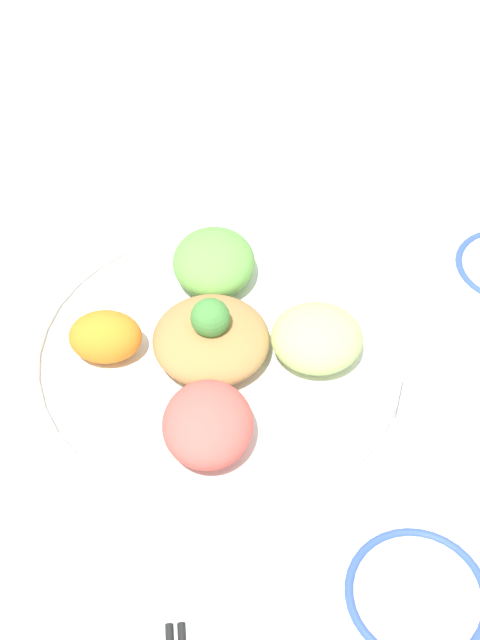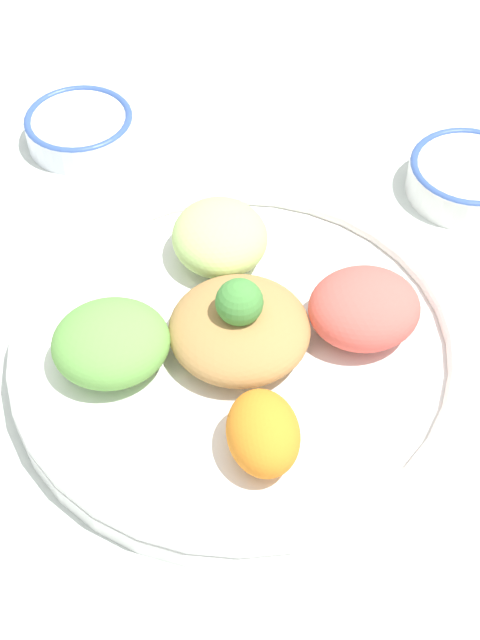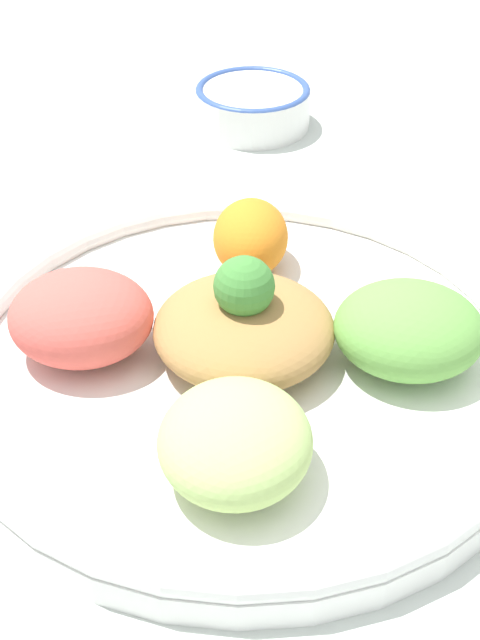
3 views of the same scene
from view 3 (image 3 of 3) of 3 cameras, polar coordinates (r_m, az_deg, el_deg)
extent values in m
plane|color=silver|center=(0.59, 3.63, -4.78)|extent=(2.40, 2.40, 0.00)
cylinder|color=white|center=(0.59, 0.25, -3.01)|extent=(0.39, 0.39, 0.02)
torus|color=white|center=(0.58, 0.25, -1.89)|extent=(0.39, 0.39, 0.02)
ellipsoid|color=#B7DB7A|center=(0.49, -0.32, -7.78)|extent=(0.09, 0.09, 0.05)
ellipsoid|color=#6BAD4C|center=(0.58, 10.76, -0.59)|extent=(0.10, 0.09, 0.05)
ellipsoid|color=orange|center=(0.66, 0.68, 5.33)|extent=(0.06, 0.07, 0.05)
ellipsoid|color=#E55B51|center=(0.58, -10.13, 0.19)|extent=(0.10, 0.09, 0.06)
ellipsoid|color=#AD7F47|center=(0.57, 0.26, -0.58)|extent=(0.12, 0.12, 0.04)
sphere|color=#478E3D|center=(0.55, 0.27, 2.17)|extent=(0.04, 0.04, 0.04)
cylinder|color=white|center=(0.92, 0.82, 13.43)|extent=(0.12, 0.12, 0.04)
torus|color=#38569E|center=(0.92, 0.83, 14.48)|extent=(0.12, 0.12, 0.01)
cylinder|color=white|center=(0.92, 0.83, 14.32)|extent=(0.09, 0.09, 0.00)
camera|label=1|loc=(0.79, -74.47, 42.40)|focal=50.00mm
camera|label=2|loc=(0.94, 9.87, 50.04)|focal=50.00mm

